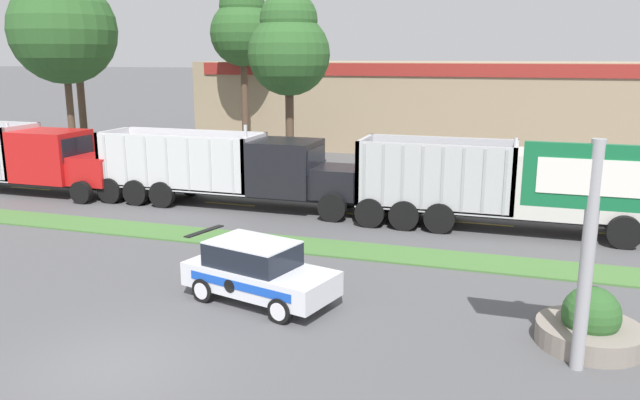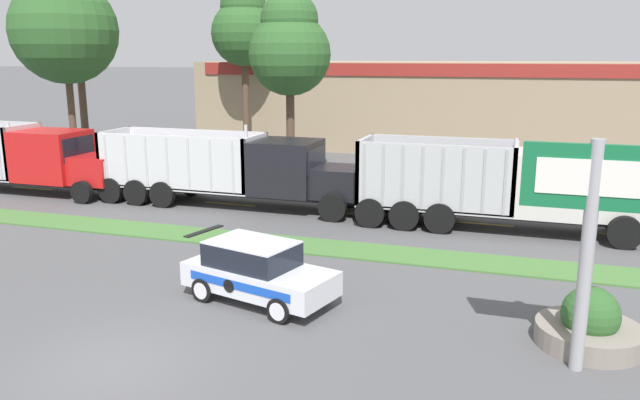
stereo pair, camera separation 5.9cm
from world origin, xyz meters
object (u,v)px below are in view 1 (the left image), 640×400
Objects in this scene: dump_truck_lead at (520,190)px; dump_truck_far_right at (35,160)px; rally_car at (258,271)px; stone_planter at (590,326)px; store_sign_post at (592,209)px; dump_truck_mid at (254,173)px.

dump_truck_lead is 0.97× the size of dump_truck_far_right.
dump_truck_lead is 11.30m from rally_car.
dump_truck_lead is at bearing 100.06° from stone_planter.
store_sign_post reaches higher than dump_truck_far_right.
rally_car reaches higher than stone_planter.
rally_car is 8.16m from stone_planter.
dump_truck_lead is at bearing 97.09° from store_sign_post.
store_sign_post is at bearing -9.95° from rally_car.
dump_truck_mid is at bearing 114.26° from rally_car.
dump_truck_far_right reaches higher than stone_planter.
rally_car is 8.34m from store_sign_post.
dump_truck_far_right is at bearing 158.52° from stone_planter.
store_sign_post is 3.24m from stone_planter.
rally_car is at bearing -125.17° from dump_truck_lead.
dump_truck_lead is at bearing 54.83° from rally_car.
dump_truck_mid is at bearing 177.78° from dump_truck_lead.
dump_truck_mid reaches higher than stone_planter.
dump_truck_mid is 2.49× the size of store_sign_post.
dump_truck_mid reaches higher than dump_truck_far_right.
dump_truck_lead is at bearing -2.22° from dump_truck_mid.
dump_truck_mid reaches higher than rally_car.
dump_truck_far_right is (-10.99, -0.51, 0.06)m from dump_truck_mid.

